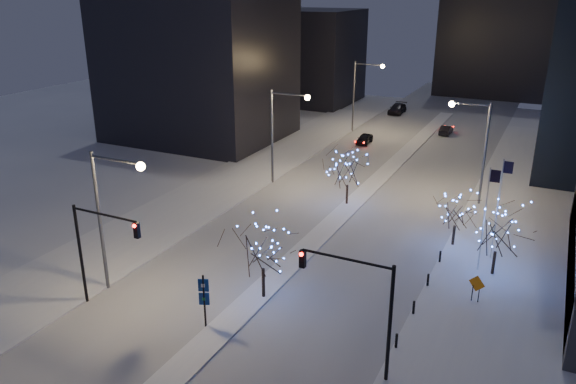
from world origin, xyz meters
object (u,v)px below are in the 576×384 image
Objects in this scene: holiday_tree_plaza_far at (456,211)px; wayfinding_sign at (204,296)px; traffic_signal_west at (96,242)px; traffic_signal_east at (362,298)px; construction_sign at (476,286)px; street_lamp_w_near at (110,205)px; street_lamp_w_far at (361,87)px; car_far at (397,109)px; street_lamp_east at (476,139)px; car_near at (364,139)px; car_mid at (446,130)px; holiday_tree_median_far at (348,169)px; holiday_tree_median_near at (263,246)px; street_lamp_w_mid at (281,125)px; holiday_tree_plaza_near at (498,231)px.

wayfinding_sign is (-11.60, -18.58, -0.83)m from holiday_tree_plaza_far.
traffic_signal_west is 1.00× the size of traffic_signal_east.
street_lamp_w_near is at bearing -135.24° from construction_sign.
car_far is at bearing 84.25° from street_lamp_w_far.
street_lamp_w_near is 33.85m from street_lamp_east.
car_near reaches higher than car_mid.
holiday_tree_median_far is at bearing -73.03° from street_lamp_w_far.
holiday_tree_median_near is 1.31× the size of holiday_tree_plaza_far.
traffic_signal_west is 17.41m from traffic_signal_east.
street_lamp_east is at bearing 92.29° from holiday_tree_plaza_far.
street_lamp_w_mid is 31.60m from traffic_signal_east.
street_lamp_w_near reaches higher than car_far.
holiday_tree_plaza_far is at bearing -59.61° from car_near.
holiday_tree_plaza_far is (19.44, -32.42, -3.44)m from street_lamp_w_far.
holiday_tree_median_near is 18.76m from holiday_tree_median_far.
street_lamp_w_near is at bearing 78.40° from car_mid.
holiday_tree_median_far reaches higher than construction_sign.
holiday_tree_median_far is at bearing -17.42° from street_lamp_w_mid.
street_lamp_w_far is at bearing 141.19° from construction_sign.
wayfinding_sign is at bearing -121.97° from holiday_tree_plaza_far.
holiday_tree_median_near is at bearing -134.20° from construction_sign.
car_near is 0.71× the size of holiday_tree_plaza_near.
holiday_tree_plaza_far is (-3.57, 3.73, -0.53)m from holiday_tree_plaza_near.
traffic_signal_east reaches higher than wayfinding_sign.
street_lamp_east is (19.02, -22.00, -0.05)m from street_lamp_w_far.
holiday_tree_median_far is at bearing -151.91° from street_lamp_east.
traffic_signal_east is 10.35m from wayfinding_sign.
traffic_signal_west is (-18.52, -30.00, -1.69)m from street_lamp_east.
holiday_tree_median_near reaches higher than holiday_tree_plaza_far.
street_lamp_east is (19.02, 3.00, -0.05)m from street_lamp_w_mid.
car_far is at bearing 88.70° from street_lamp_w_near.
car_mid is (11.52, 54.26, -5.87)m from street_lamp_w_near.
street_lamp_east is at bearing 105.72° from holiday_tree_plaza_near.
street_lamp_east is 5.12× the size of construction_sign.
street_lamp_w_far reaches higher than holiday_tree_median_near.
wayfinding_sign is at bearing -109.06° from holiday_tree_median_near.
street_lamp_w_near is 17.99m from traffic_signal_east.
holiday_tree_plaza_near is at bearing 106.25° from car_mid.
traffic_signal_west is at bearing -88.94° from street_lamp_w_mid.
traffic_signal_west reaches higher than holiday_tree_plaza_far.
car_far is at bearing -45.51° from car_mid.
car_far is (1.47, 39.62, -5.72)m from street_lamp_w_mid.
street_lamp_w_far and street_lamp_east have the same top height.
car_near is at bearing 135.03° from street_lamp_east.
car_near is 1.07× the size of wayfinding_sign.
construction_sign is (10.93, -44.98, 0.69)m from car_mid.
holiday_tree_plaza_near is at bearing 105.50° from construction_sign.
street_lamp_w_mid reaches higher than car_near.
wayfinding_sign is at bearing 7.79° from traffic_signal_west.
traffic_signal_east is at bearing -92.26° from street_lamp_east.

